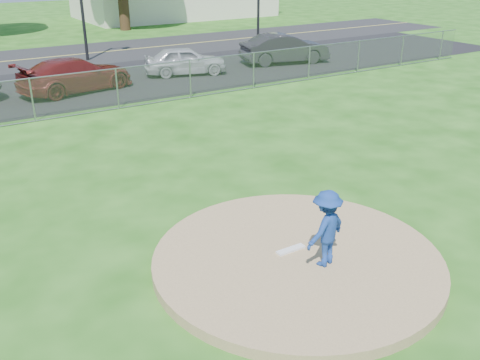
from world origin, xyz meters
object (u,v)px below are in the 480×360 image
object	(u,v)px
parked_car_pearl	(185,61)
parked_car_charcoal	(285,48)
pitcher	(326,228)
parked_car_darkred	(76,75)

from	to	relation	value
parked_car_pearl	parked_car_charcoal	xyz separation A→B (m)	(5.60, -0.27, 0.10)
pitcher	parked_car_pearl	size ratio (longest dim) A/B	0.38
parked_car_pearl	parked_car_darkred	bearing A→B (deg)	112.16
parked_car_pearl	pitcher	bearing A→B (deg)	177.83
pitcher	parked_car_charcoal	xyz separation A→B (m)	(11.18, 16.20, -0.16)
parked_car_darkred	pitcher	bearing A→B (deg)	166.60
parked_car_pearl	parked_car_charcoal	distance (m)	5.61
parked_car_darkred	parked_car_pearl	size ratio (longest dim) A/B	1.26
pitcher	parked_car_darkred	bearing A→B (deg)	-104.69
pitcher	parked_car_charcoal	bearing A→B (deg)	-138.37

